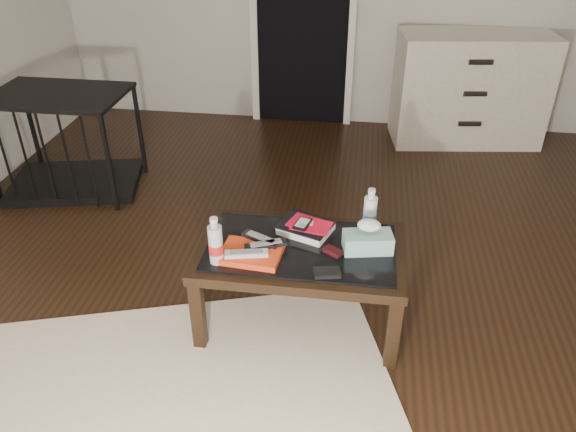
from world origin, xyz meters
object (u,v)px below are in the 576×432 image
(dresser, at_px, (470,89))
(tissue_box, at_px, (368,242))
(pet_crate, at_px, (71,158))
(water_bottle_right, at_px, (370,210))
(textbook, at_px, (306,228))
(water_bottle_left, at_px, (215,240))
(coffee_table, at_px, (301,257))

(dresser, bearing_deg, tissue_box, -115.44)
(pet_crate, relative_size, water_bottle_right, 4.25)
(dresser, distance_m, textbook, 2.56)
(water_bottle_left, bearing_deg, dresser, 60.51)
(textbook, height_order, water_bottle_left, water_bottle_left)
(coffee_table, relative_size, water_bottle_left, 4.20)
(dresser, relative_size, textbook, 5.02)
(water_bottle_right, bearing_deg, dresser, 70.71)
(coffee_table, relative_size, textbook, 4.00)
(pet_crate, height_order, tissue_box, pet_crate)
(pet_crate, bearing_deg, dresser, 10.21)
(textbook, relative_size, tissue_box, 1.09)
(dresser, bearing_deg, water_bottle_right, -116.61)
(dresser, relative_size, tissue_box, 5.45)
(water_bottle_left, bearing_deg, water_bottle_right, 27.42)
(pet_crate, bearing_deg, tissue_box, -41.96)
(coffee_table, bearing_deg, dresser, 65.56)
(dresser, bearing_deg, pet_crate, -164.17)
(dresser, height_order, water_bottle_left, dresser)
(pet_crate, xyz_separation_m, tissue_box, (2.12, -1.18, 0.28))
(coffee_table, bearing_deg, tissue_box, 2.78)
(water_bottle_left, xyz_separation_m, water_bottle_right, (0.69, 0.36, 0.00))
(pet_crate, relative_size, water_bottle_left, 4.25)
(pet_crate, relative_size, tissue_box, 4.40)
(textbook, height_order, tissue_box, tissue_box)
(dresser, relative_size, water_bottle_right, 5.27)
(water_bottle_left, bearing_deg, tissue_box, 15.47)
(coffee_table, relative_size, tissue_box, 4.35)
(water_bottle_left, relative_size, water_bottle_right, 1.00)
(textbook, bearing_deg, water_bottle_right, 29.79)
(tissue_box, bearing_deg, coffee_table, 171.87)
(dresser, xyz_separation_m, water_bottle_left, (-1.48, -2.62, 0.13))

